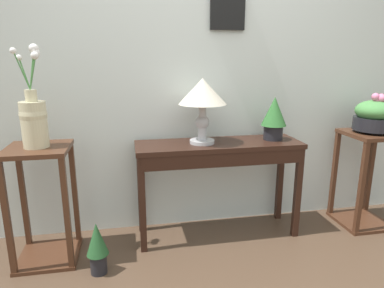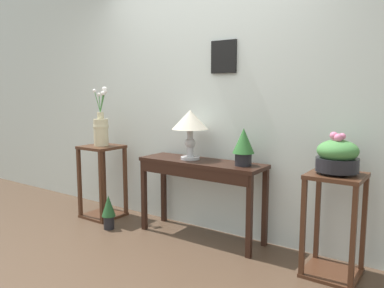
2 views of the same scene
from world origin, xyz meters
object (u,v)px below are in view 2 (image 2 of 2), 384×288
Objects in this scene: potted_plant_on_console at (243,145)px; pedestal_stand_left at (103,181)px; planter_bowl_wide_right at (337,156)px; potted_plant_floor at (109,210)px; pedestal_stand_right at (334,225)px; console_table at (200,173)px; table_lamp at (190,123)px; flower_vase_tall_left at (101,128)px.

potted_plant_on_console is 0.41× the size of pedestal_stand_left.
planter_bowl_wide_right is 2.27m from potted_plant_floor.
planter_bowl_wide_right is (-0.00, -0.00, 0.53)m from pedestal_stand_right.
potted_plant_on_console reaches higher than pedestal_stand_right.
table_lamp is (-0.13, 0.02, 0.46)m from console_table.
potted_plant_on_console is 0.81m from planter_bowl_wide_right.
potted_plant_floor is at bearing -164.31° from potted_plant_on_console.
console_table is at bearing 178.25° from pedestal_stand_right.
table_lamp is 0.59m from potted_plant_on_console.
pedestal_stand_left is 1.02× the size of pedestal_stand_right.
flower_vase_tall_left is at bearing -175.88° from console_table.
potted_plant_on_console is at bearing 4.26° from flower_vase_tall_left.
console_table is at bearing 178.22° from planter_bowl_wide_right.
pedestal_stand_left is 0.48m from potted_plant_floor.
potted_plant_floor is (-0.89, -0.34, -0.44)m from console_table.
pedestal_stand_left is at bearing -178.79° from pedestal_stand_right.
console_table is at bearing 4.12° from flower_vase_tall_left.
console_table is 1.27m from pedestal_stand_left.
table_lamp is at bearing 25.41° from potted_plant_floor.
flower_vase_tall_left reaches higher than planter_bowl_wide_right.
potted_plant_on_console is 1.55m from potted_plant_floor.
flower_vase_tall_left is (-1.24, -0.09, 0.36)m from console_table.
planter_bowl_wide_right is at bearing 1.18° from flower_vase_tall_left.
planter_bowl_wide_right is at bearing 1.20° from pedestal_stand_left.
flower_vase_tall_left is 0.81× the size of pedestal_stand_right.
console_table is 3.96× the size of planter_bowl_wide_right.
potted_plant_floor is (-0.76, -0.36, -0.90)m from table_lamp.
flower_vase_tall_left is 1.81× the size of potted_plant_floor.
flower_vase_tall_left is at bearing -175.74° from potted_plant_on_console.
pedestal_stand_left is at bearing -134.69° from flower_vase_tall_left.
potted_plant_floor is (0.35, -0.25, -0.80)m from flower_vase_tall_left.
console_table is 1.27m from planter_bowl_wide_right.
table_lamp is at bearing 170.06° from console_table.
table_lamp is at bearing 177.46° from pedestal_stand_right.
table_lamp is 1.54m from pedestal_stand_right.
console_table is 3.49× the size of potted_plant_floor.
pedestal_stand_left is (-1.67, -0.13, -0.53)m from potted_plant_on_console.
console_table is at bearing -9.94° from table_lamp.
potted_plant_on_console is 1.05× the size of planter_bowl_wide_right.
potted_plant_on_console reaches higher than pedestal_stand_left.
console_table is 3.76× the size of potted_plant_on_console.
pedestal_stand_right is at bearing 7.97° from potted_plant_floor.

